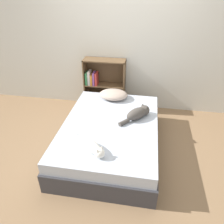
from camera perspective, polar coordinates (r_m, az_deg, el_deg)
ground_plane at (r=3.28m, az=-0.41°, el=-9.24°), size 8.00×8.00×0.00m
wall_back at (r=3.88m, az=3.07°, el=18.38°), size 8.00×0.06×2.50m
bed at (r=3.14m, az=-0.42°, el=-6.29°), size 1.32×1.84×0.43m
pillow at (r=3.59m, az=0.38°, el=4.58°), size 0.46×0.34×0.15m
cat_light at (r=2.55m, az=-5.60°, el=-8.72°), size 0.51×0.44×0.14m
cat_dark at (r=3.11m, az=6.89°, el=-0.26°), size 0.42×0.45×0.17m
bookshelf at (r=4.05m, az=-2.33°, el=7.65°), size 0.74×0.26×0.94m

